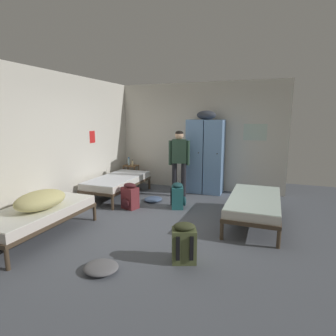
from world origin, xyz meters
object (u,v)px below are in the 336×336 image
water_bottle (129,161)px  lotion_bottle (133,163)px  bed_left_front (38,214)px  backpack_teal (178,196)px  bed_right (254,203)px  backpack_maroon (130,197)px  backpack_olive (184,243)px  clothes_pile_grey (101,267)px  bedding_heap (41,200)px  person_traveler (179,157)px  locker_bank (205,155)px  bed_left_rear (118,181)px  clothes_pile_denim (153,199)px  shelf_unit (131,173)px

water_bottle → lotion_bottle: water_bottle is taller
bed_left_front → backpack_teal: size_ratio=3.45×
bed_right → backpack_maroon: 2.52m
lotion_bottle → backpack_olive: lotion_bottle is taller
bed_right → clothes_pile_grey: size_ratio=4.26×
bedding_heap → water_bottle: (-0.43, 3.64, 0.04)m
bed_left_front → person_traveler: person_traveler is taller
water_bottle → backpack_maroon: 2.18m
locker_bank → backpack_teal: locker_bank is taller
locker_bank → bed_right: locker_bank is taller
bed_right → backpack_olive: 1.94m
locker_bank → backpack_teal: size_ratio=3.76×
bed_left_rear → clothes_pile_grey: size_ratio=4.26×
lotion_bottle → backpack_olive: size_ratio=0.31×
bed_right → clothes_pile_denim: bearing=166.3°
bedding_heap → backpack_teal: 2.69m
bed_left_front → shelf_unit: bearing=94.0°
bed_left_front → backpack_teal: 2.72m
bed_right → backpack_olive: backpack_olive is taller
person_traveler → lotion_bottle: person_traveler is taller
bed_right → bedding_heap: size_ratio=2.16×
shelf_unit → bed_left_front: 3.62m
bed_right → lotion_bottle: bearing=153.3°
locker_bank → clothes_pile_denim: locker_bank is taller
person_traveler → water_bottle: 1.85m
water_bottle → lotion_bottle: (0.15, -0.06, -0.02)m
locker_bank → backpack_maroon: size_ratio=3.76×
water_bottle → bed_left_rear: bearing=-74.2°
locker_bank → clothes_pile_denim: (-0.92, -1.20, -0.93)m
clothes_pile_denim → lotion_bottle: bearing=134.5°
bed_left_front → water_bottle: bearing=95.2°
bed_left_front → clothes_pile_denim: bed_left_front is taller
bed_right → shelf_unit: bearing=153.2°
clothes_pile_denim → shelf_unit: bearing=135.2°
bed_left_front → bedding_heap: bearing=-5.3°
backpack_maroon → clothes_pile_denim: 0.73m
person_traveler → backpack_olive: 3.19m
lotion_bottle → bed_left_front: bearing=-87.1°
backpack_teal → backpack_maroon: bearing=-157.1°
bedding_heap → person_traveler: bearing=67.0°
locker_bank → bedding_heap: locker_bank is taller
lotion_bottle → clothes_pile_denim: size_ratio=0.37×
locker_bank → bed_right: 2.28m
bed_left_rear → person_traveler: (1.38, 0.55, 0.58)m
shelf_unit → person_traveler: size_ratio=0.36×
person_traveler → lotion_bottle: bearing=160.3°
clothes_pile_grey → clothes_pile_denim: 2.99m
bed_left_front → person_traveler: (1.38, 3.01, 0.58)m
bed_left_rear → backpack_olive: (2.44, -2.37, -0.12)m
person_traveler → shelf_unit: bearing=159.9°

